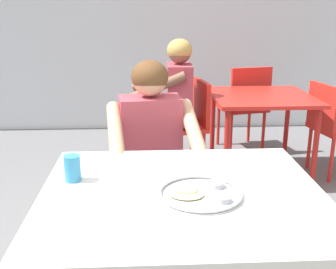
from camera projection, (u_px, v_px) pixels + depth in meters
table_foreground at (182, 209)px, 1.61m from camera, size 1.08×0.94×0.76m
thali_tray at (200, 193)px, 1.55m from camera, size 0.31×0.31×0.03m
drinking_cup at (72, 167)px, 1.67m from camera, size 0.07×0.07×0.11m
chair_foreground at (149, 165)px, 2.57m from camera, size 0.46×0.45×0.87m
diner_foreground at (153, 147)px, 2.30m from camera, size 0.53×0.58×1.16m
table_background_red at (262, 105)px, 3.52m from camera, size 0.83×0.82×0.72m
chair_red_left at (188, 120)px, 3.59m from camera, size 0.49×0.48×0.83m
chair_red_right at (333, 123)px, 3.57m from camera, size 0.49×0.49×0.81m
chair_red_far at (245, 102)px, 4.16m from camera, size 0.51×0.49×0.87m
patron_background at (168, 97)px, 3.46m from camera, size 0.56×0.50×1.18m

